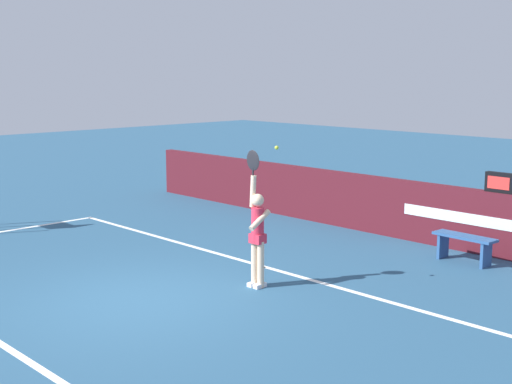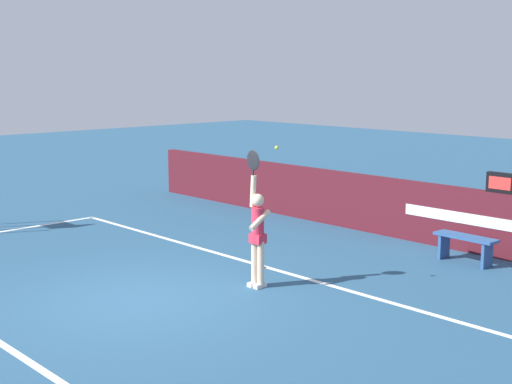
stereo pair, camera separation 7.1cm
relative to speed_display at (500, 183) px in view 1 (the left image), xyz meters
The scene contains 7 objects.
ground_plane 7.19m from the speed_display, 111.77° to the right, with size 60.00×60.00×0.00m, color #285170.
court_lines 6.97m from the speed_display, 112.53° to the right, with size 12.44×5.24×0.00m.
back_wall 2.74m from the speed_display, behind, with size 15.80×0.22×1.27m.
speed_display is the anchor object (origin of this frame).
tennis_player 5.06m from the speed_display, 111.42° to the right, with size 0.44×0.46×2.31m.
tennis_ball 4.91m from the speed_display, 107.92° to the right, with size 0.06×0.06×0.06m.
courtside_bench_near 1.38m from the speed_display, 105.22° to the right, with size 1.22×0.40×0.52m.
Camera 1 is at (8.93, -6.00, 3.54)m, focal length 49.24 mm.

